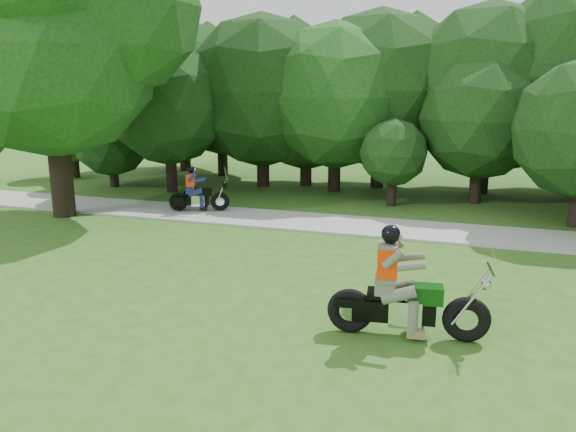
# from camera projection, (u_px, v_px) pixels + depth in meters

# --- Properties ---
(ground) EXTENTS (100.00, 100.00, 0.00)m
(ground) POSITION_uv_depth(u_px,v_px,m) (352.00, 360.00, 8.34)
(ground) COLOR #365618
(ground) RESTS_ON ground
(walkway) EXTENTS (60.00, 2.20, 0.06)m
(walkway) POSITION_uv_depth(u_px,v_px,m) (411.00, 230.00, 15.74)
(walkway) COLOR #999994
(walkway) RESTS_ON ground
(tree_line) EXTENTS (40.12, 11.44, 7.95)m
(tree_line) POSITION_uv_depth(u_px,v_px,m) (513.00, 96.00, 19.71)
(tree_line) COLOR black
(tree_line) RESTS_ON ground
(big_tree_west) EXTENTS (8.64, 6.56, 9.96)m
(big_tree_west) POSITION_uv_depth(u_px,v_px,m) (54.00, 24.00, 16.57)
(big_tree_west) COLOR black
(big_tree_west) RESTS_ON ground
(chopper_motorcycle) EXTENTS (2.60, 0.80, 1.86)m
(chopper_motorcycle) POSITION_uv_depth(u_px,v_px,m) (400.00, 296.00, 8.99)
(chopper_motorcycle) COLOR black
(chopper_motorcycle) RESTS_ON ground
(touring_motorcycle) EXTENTS (1.87, 1.05, 1.47)m
(touring_motorcycle) POSITION_uv_depth(u_px,v_px,m) (195.00, 194.00, 17.84)
(touring_motorcycle) COLOR black
(touring_motorcycle) RESTS_ON walkway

